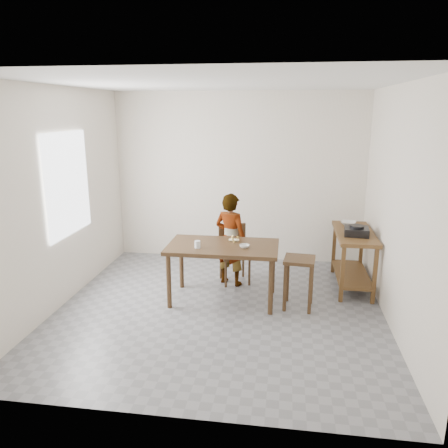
# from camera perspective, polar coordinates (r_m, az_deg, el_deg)

# --- Properties ---
(floor) EXTENTS (4.00, 4.00, 0.04)m
(floor) POSITION_cam_1_polar(r_m,az_deg,el_deg) (5.55, -0.60, -11.29)
(floor) COLOR slate
(floor) RESTS_ON ground
(ceiling) EXTENTS (4.00, 4.00, 0.04)m
(ceiling) POSITION_cam_1_polar(r_m,az_deg,el_deg) (5.00, -0.69, 18.22)
(ceiling) COLOR white
(ceiling) RESTS_ON wall_back
(wall_back) EXTENTS (4.00, 0.04, 2.70)m
(wall_back) POSITION_cam_1_polar(r_m,az_deg,el_deg) (7.07, 1.89, 6.05)
(wall_back) COLOR white
(wall_back) RESTS_ON ground
(wall_front) EXTENTS (4.00, 0.04, 2.70)m
(wall_front) POSITION_cam_1_polar(r_m,az_deg,el_deg) (3.19, -6.25, -4.85)
(wall_front) COLOR white
(wall_front) RESTS_ON ground
(wall_left) EXTENTS (0.04, 4.00, 2.70)m
(wall_left) POSITION_cam_1_polar(r_m,az_deg,el_deg) (5.76, -20.93, 3.10)
(wall_left) COLOR white
(wall_left) RESTS_ON ground
(wall_right) EXTENTS (0.04, 4.00, 2.70)m
(wall_right) POSITION_cam_1_polar(r_m,az_deg,el_deg) (5.20, 21.96, 1.81)
(wall_right) COLOR white
(wall_right) RESTS_ON ground
(window_pane) EXTENTS (0.02, 1.10, 1.30)m
(window_pane) POSITION_cam_1_polar(r_m,az_deg,el_deg) (5.89, -19.71, 4.92)
(window_pane) COLOR white
(window_pane) RESTS_ON wall_left
(dining_table) EXTENTS (1.40, 0.80, 0.75)m
(dining_table) POSITION_cam_1_polar(r_m,az_deg,el_deg) (5.67, -0.15, -6.38)
(dining_table) COLOR #412B18
(dining_table) RESTS_ON floor
(prep_counter) EXTENTS (0.50, 1.20, 0.80)m
(prep_counter) POSITION_cam_1_polar(r_m,az_deg,el_deg) (6.33, 16.45, -4.45)
(prep_counter) COLOR brown
(prep_counter) RESTS_ON floor
(child) EXTENTS (0.57, 0.48, 1.31)m
(child) POSITION_cam_1_polar(r_m,az_deg,el_deg) (6.10, 0.87, -2.03)
(child) COLOR silver
(child) RESTS_ON floor
(dining_chair) EXTENTS (0.51, 0.51, 0.82)m
(dining_chair) POSITION_cam_1_polar(r_m,az_deg,el_deg) (6.23, 1.43, -4.04)
(dining_chair) COLOR #412B18
(dining_chair) RESTS_ON floor
(stool) EXTENTS (0.41, 0.41, 0.65)m
(stool) POSITION_cam_1_polar(r_m,az_deg,el_deg) (5.55, 9.71, -7.60)
(stool) COLOR #412B18
(stool) RESTS_ON floor
(glass_tumbler) EXTENTS (0.08, 0.08, 0.09)m
(glass_tumbler) POSITION_cam_1_polar(r_m,az_deg,el_deg) (5.42, -3.48, -2.67)
(glass_tumbler) COLOR white
(glass_tumbler) RESTS_ON dining_table
(small_bowl) EXTENTS (0.14, 0.14, 0.04)m
(small_bowl) POSITION_cam_1_polar(r_m,az_deg,el_deg) (5.44, 2.68, -2.91)
(small_bowl) COLOR silver
(small_bowl) RESTS_ON dining_table
(banana) EXTENTS (0.17, 0.14, 0.05)m
(banana) POSITION_cam_1_polar(r_m,az_deg,el_deg) (5.68, 1.32, -2.05)
(banana) COLOR yellow
(banana) RESTS_ON dining_table
(serving_bowl) EXTENTS (0.26, 0.26, 0.05)m
(serving_bowl) POSITION_cam_1_polar(r_m,az_deg,el_deg) (6.55, 15.92, 0.11)
(serving_bowl) COLOR silver
(serving_bowl) RESTS_ON prep_counter
(gas_burner) EXTENTS (0.34, 0.34, 0.10)m
(gas_burner) POSITION_cam_1_polar(r_m,az_deg,el_deg) (6.05, 16.91, -0.91)
(gas_burner) COLOR black
(gas_burner) RESTS_ON prep_counter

